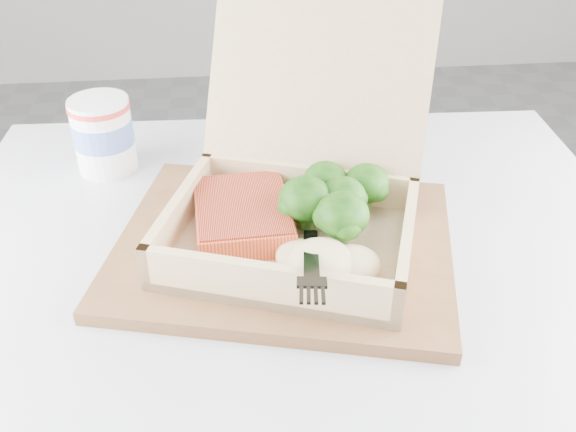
{
  "coord_description": "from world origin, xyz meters",
  "views": [
    {
      "loc": [
        0.24,
        -0.75,
        1.11
      ],
      "look_at": [
        0.29,
        -0.23,
        0.75
      ],
      "focal_mm": 40.0,
      "sensor_mm": 36.0,
      "label": 1
    }
  ],
  "objects": [
    {
      "name": "serving_tray",
      "position": [
        0.29,
        -0.23,
        0.72
      ],
      "size": [
        0.39,
        0.34,
        0.01
      ],
      "primitive_type": "cube",
      "rotation": [
        0.0,
        0.0,
        -0.25
      ],
      "color": "brown",
      "rests_on": "cafe_table"
    },
    {
      "name": "takeout_container",
      "position": [
        0.3,
        -0.21,
        0.77
      ],
      "size": [
        0.31,
        0.33,
        0.2
      ],
      "rotation": [
        0.0,
        0.0,
        -0.33
      ],
      "color": "tan",
      "rests_on": "serving_tray"
    },
    {
      "name": "paper_cup",
      "position": [
        0.09,
        -0.04,
        0.76
      ],
      "size": [
        0.07,
        0.07,
        0.09
      ],
      "color": "silver",
      "rests_on": "cafe_table"
    },
    {
      "name": "salmon_fillet",
      "position": [
        0.25,
        -0.22,
        0.75
      ],
      "size": [
        0.1,
        0.13,
        0.03
      ],
      "primitive_type": "cube",
      "rotation": [
        0.0,
        0.0,
        0.05
      ],
      "color": "#F1582F",
      "rests_on": "takeout_container"
    },
    {
      "name": "cafe_table",
      "position": [
        0.29,
        -0.29,
        0.53
      ],
      "size": [
        0.77,
        0.77,
        0.71
      ],
      "rotation": [
        0.0,
        0.0,
        -0.04
      ],
      "color": "black",
      "rests_on": "floor"
    },
    {
      "name": "receipt",
      "position": [
        0.33,
        -0.05,
        0.71
      ],
      "size": [
        0.07,
        0.13,
        0.0
      ],
      "primitive_type": "cube",
      "rotation": [
        0.0,
        0.0,
        -0.01
      ],
      "color": "white",
      "rests_on": "cafe_table"
    },
    {
      "name": "plastic_fork",
      "position": [
        0.3,
        -0.29,
        0.76
      ],
      "size": [
        0.04,
        0.17,
        0.04
      ],
      "rotation": [
        0.0,
        0.0,
        3.01
      ],
      "color": "black",
      "rests_on": "mashed_potatoes"
    },
    {
      "name": "mashed_potatoes",
      "position": [
        0.31,
        -0.31,
        0.75
      ],
      "size": [
        0.1,
        0.09,
        0.03
      ],
      "primitive_type": "ellipsoid",
      "color": "beige",
      "rests_on": "takeout_container"
    },
    {
      "name": "broccoli_pile",
      "position": [
        0.35,
        -0.23,
        0.76
      ],
      "size": [
        0.13,
        0.13,
        0.05
      ],
      "primitive_type": null,
      "color": "#317018",
      "rests_on": "takeout_container"
    }
  ]
}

